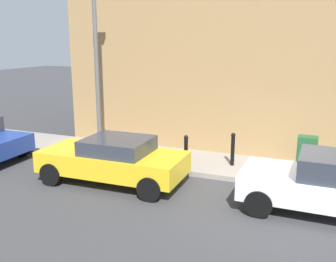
{
  "coord_description": "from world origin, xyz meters",
  "views": [
    {
      "loc": [
        -9.34,
        -0.71,
        3.97
      ],
      "look_at": [
        1.44,
        3.63,
        1.2
      ],
      "focal_mm": 40.98,
      "sensor_mm": 36.0,
      "label": 1
    }
  ],
  "objects_px": {
    "car_yellow": "(114,159)",
    "lamppost": "(96,60)",
    "bollard_near_cabinet": "(233,148)",
    "bollard_far_kerb": "(186,151)",
    "utility_cabinet": "(306,157)"
  },
  "relations": [
    {
      "from": "car_yellow",
      "to": "bollard_far_kerb",
      "type": "xyz_separation_m",
      "value": [
        1.53,
        -1.62,
        0.01
      ]
    },
    {
      "from": "car_yellow",
      "to": "utility_cabinet",
      "type": "bearing_deg",
      "value": -156.7
    },
    {
      "from": "utility_cabinet",
      "to": "bollard_near_cabinet",
      "type": "relative_size",
      "value": 1.11
    },
    {
      "from": "lamppost",
      "to": "bollard_near_cabinet",
      "type": "bearing_deg",
      "value": -88.02
    },
    {
      "from": "bollard_near_cabinet",
      "to": "bollard_far_kerb",
      "type": "bearing_deg",
      "value": 123.28
    },
    {
      "from": "car_yellow",
      "to": "bollard_near_cabinet",
      "type": "height_order",
      "value": "car_yellow"
    },
    {
      "from": "car_yellow",
      "to": "utility_cabinet",
      "type": "xyz_separation_m",
      "value": [
        2.25,
        -5.04,
        -0.01
      ]
    },
    {
      "from": "bollard_near_cabinet",
      "to": "lamppost",
      "type": "xyz_separation_m",
      "value": [
        -0.16,
        4.69,
        2.6
      ]
    },
    {
      "from": "car_yellow",
      "to": "utility_cabinet",
      "type": "height_order",
      "value": "car_yellow"
    },
    {
      "from": "utility_cabinet",
      "to": "lamppost",
      "type": "height_order",
      "value": "lamppost"
    },
    {
      "from": "car_yellow",
      "to": "lamppost",
      "type": "relative_size",
      "value": 0.72
    },
    {
      "from": "bollard_near_cabinet",
      "to": "bollard_far_kerb",
      "type": "relative_size",
      "value": 1.0
    },
    {
      "from": "utility_cabinet",
      "to": "bollard_near_cabinet",
      "type": "bearing_deg",
      "value": 87.36
    },
    {
      "from": "car_yellow",
      "to": "bollard_near_cabinet",
      "type": "bearing_deg",
      "value": -141.48
    },
    {
      "from": "car_yellow",
      "to": "lamppost",
      "type": "bearing_deg",
      "value": -50.97
    }
  ]
}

